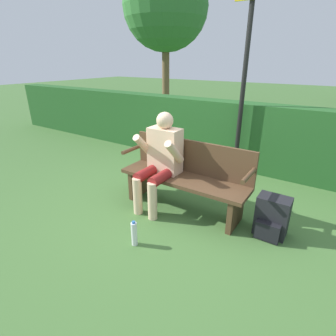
# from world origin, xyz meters

# --- Properties ---
(ground_plane) EXTENTS (40.00, 40.00, 0.00)m
(ground_plane) POSITION_xyz_m (0.00, 0.00, 0.00)
(ground_plane) COLOR #426B33
(hedge_back) EXTENTS (12.00, 0.39, 1.11)m
(hedge_back) POSITION_xyz_m (0.00, 1.78, 0.56)
(hedge_back) COLOR #235623
(hedge_back) RESTS_ON ground
(park_bench) EXTENTS (1.61, 0.44, 0.85)m
(park_bench) POSITION_xyz_m (0.00, 0.06, 0.44)
(park_bench) COLOR #513823
(park_bench) RESTS_ON ground
(person_seated) EXTENTS (0.54, 0.59, 1.19)m
(person_seated) POSITION_xyz_m (-0.29, -0.05, 0.65)
(person_seated) COLOR beige
(person_seated) RESTS_ON ground
(backpack) EXTENTS (0.33, 0.29, 0.44)m
(backpack) POSITION_xyz_m (1.06, 0.07, 0.21)
(backpack) COLOR black
(backpack) RESTS_ON ground
(water_bottle) EXTENTS (0.06, 0.06, 0.28)m
(water_bottle) POSITION_xyz_m (-0.05, -0.87, 0.13)
(water_bottle) COLOR white
(water_bottle) RESTS_ON ground
(signpost) EXTENTS (0.45, 0.09, 2.76)m
(signpost) POSITION_xyz_m (0.14, 1.48, 1.57)
(signpost) COLOR black
(signpost) RESTS_ON ground
(tree) EXTENTS (2.59, 2.59, 4.54)m
(tree) POSITION_xyz_m (-3.68, 5.10, 3.23)
(tree) COLOR brown
(tree) RESTS_ON ground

